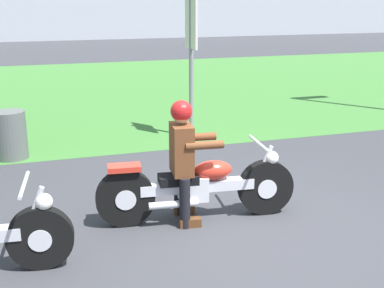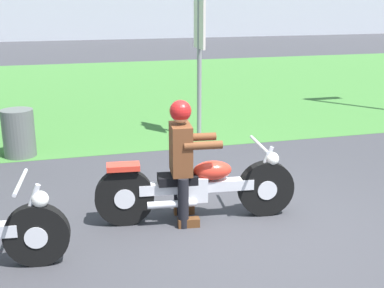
# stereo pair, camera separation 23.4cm
# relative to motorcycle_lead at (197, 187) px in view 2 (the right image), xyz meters

# --- Properties ---
(ground) EXTENTS (120.00, 120.00, 0.00)m
(ground) POSITION_rel_motorcycle_lead_xyz_m (0.45, -0.52, -0.40)
(ground) COLOR #38383D
(grass_verge) EXTENTS (60.00, 12.00, 0.01)m
(grass_verge) POSITION_rel_motorcycle_lead_xyz_m (0.45, 8.75, -0.39)
(grass_verge) COLOR #3D7533
(grass_verge) RESTS_ON ground
(motorcycle_lead) EXTENTS (2.29, 0.66, 0.89)m
(motorcycle_lead) POSITION_rel_motorcycle_lead_xyz_m (0.00, 0.00, 0.00)
(motorcycle_lead) COLOR black
(motorcycle_lead) RESTS_ON ground
(rider_lead) EXTENTS (0.58, 0.50, 1.41)m
(rider_lead) POSITION_rel_motorcycle_lead_xyz_m (-0.17, 0.02, 0.42)
(rider_lead) COLOR black
(rider_lead) RESTS_ON ground
(trash_can) EXTENTS (0.50, 0.50, 0.76)m
(trash_can) POSITION_rel_motorcycle_lead_xyz_m (-2.09, 3.07, -0.02)
(trash_can) COLOR #595E5B
(trash_can) RESTS_ON ground
(sign_banner) EXTENTS (0.08, 0.60, 2.60)m
(sign_banner) POSITION_rel_motorcycle_lead_xyz_m (1.01, 3.43, 1.33)
(sign_banner) COLOR gray
(sign_banner) RESTS_ON ground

